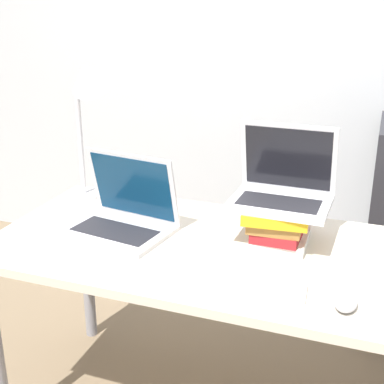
# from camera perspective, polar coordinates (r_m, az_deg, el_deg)

# --- Properties ---
(wall_back) EXTENTS (8.00, 0.05, 2.70)m
(wall_back) POSITION_cam_1_polar(r_m,az_deg,el_deg) (2.84, 11.48, 17.16)
(wall_back) COLOR silver
(wall_back) RESTS_ON ground_plane
(desk) EXTENTS (1.55, 0.73, 0.71)m
(desk) POSITION_cam_1_polar(r_m,az_deg,el_deg) (1.80, 3.25, -8.03)
(desk) COLOR beige
(desk) RESTS_ON ground_plane
(laptop_left) EXTENTS (0.39, 0.31, 0.27)m
(laptop_left) POSITION_cam_1_polar(r_m,az_deg,el_deg) (1.88, -7.42, -2.56)
(laptop_left) COLOR silver
(laptop_left) RESTS_ON desk
(book_stack) EXTENTS (0.23, 0.27, 0.13)m
(book_stack) POSITION_cam_1_polar(r_m,az_deg,el_deg) (1.79, 9.26, -3.23)
(book_stack) COLOR white
(book_stack) RESTS_ON desk
(laptop_on_books) EXTENTS (0.32, 0.26, 0.26)m
(laptop_on_books) POSITION_cam_1_polar(r_m,az_deg,el_deg) (1.78, 9.62, 0.45)
(laptop_on_books) COLOR silver
(laptop_on_books) RESTS_ON book_stack
(wireless_keyboard) EXTENTS (0.32, 0.13, 0.01)m
(wireless_keyboard) POSITION_cam_1_polar(r_m,az_deg,el_deg) (1.54, 6.13, -9.88)
(wireless_keyboard) COLOR white
(wireless_keyboard) RESTS_ON desk
(mouse) EXTENTS (0.06, 0.10, 0.03)m
(mouse) POSITION_cam_1_polar(r_m,az_deg,el_deg) (1.49, 16.07, -11.19)
(mouse) COLOR #B2B2B7
(mouse) RESTS_ON desk
(desk_lamp) EXTENTS (0.23, 0.20, 0.59)m
(desk_lamp) POSITION_cam_1_polar(r_m,az_deg,el_deg) (2.07, -11.09, 10.44)
(desk_lamp) COLOR silver
(desk_lamp) RESTS_ON desk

